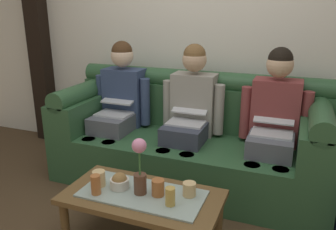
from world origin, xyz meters
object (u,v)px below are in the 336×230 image
(person_left, at_px, (119,103))
(person_right, at_px, (274,120))
(flower_vase, at_px, (140,166))
(snack_bowl, at_px, (120,182))
(cup_far_right, at_px, (96,185))
(person_middle, at_px, (190,110))
(cup_far_left, at_px, (189,189))
(cup_near_left, at_px, (158,188))
(coffee_table, at_px, (142,201))
(cup_near_right, at_px, (99,178))
(cup_far_center, at_px, (170,196))
(couch, at_px, (190,141))

(person_left, relative_size, person_right, 1.00)
(flower_vase, distance_m, snack_bowl, 0.21)
(flower_vase, relative_size, cup_far_right, 2.89)
(person_middle, distance_m, cup_far_right, 1.15)
(cup_far_left, bearing_deg, cup_near_left, -159.86)
(coffee_table, distance_m, snack_bowl, 0.19)
(coffee_table, relative_size, cup_far_right, 7.86)
(person_middle, relative_size, cup_far_right, 9.51)
(cup_near_right, distance_m, cup_far_center, 0.52)
(snack_bowl, distance_m, cup_far_left, 0.46)
(cup_near_left, relative_size, cup_near_right, 1.01)
(flower_vase, xyz_separation_m, cup_far_center, (0.22, -0.06, -0.13))
(couch, xyz_separation_m, cup_near_left, (0.10, -0.97, 0.07))
(couch, xyz_separation_m, coffee_table, (0.00, -0.98, -0.04))
(couch, relative_size, person_left, 1.92)
(person_right, bearing_deg, cup_far_right, -131.43)
(flower_vase, bearing_deg, cup_far_right, -157.04)
(person_middle, distance_m, flower_vase, 0.99)
(person_middle, height_order, flower_vase, person_middle)
(flower_vase, height_order, snack_bowl, flower_vase)
(cup_near_left, xyz_separation_m, cup_far_left, (0.18, 0.07, -0.01))
(flower_vase, bearing_deg, snack_bowl, 175.73)
(cup_near_left, xyz_separation_m, cup_far_center, (0.11, -0.08, 0.00))
(couch, bearing_deg, cup_near_right, -106.93)
(coffee_table, xyz_separation_m, cup_far_center, (0.22, -0.06, 0.11))
(cup_near_left, xyz_separation_m, cup_far_right, (-0.37, -0.13, 0.01))
(snack_bowl, distance_m, cup_near_right, 0.14)
(flower_vase, bearing_deg, cup_far_left, 16.25)
(cup_far_left, bearing_deg, person_middle, 107.76)
(snack_bowl, bearing_deg, cup_far_left, 9.43)
(cup_far_left, relative_size, cup_far_right, 0.68)
(person_left, relative_size, cup_near_right, 11.72)
(cup_near_left, height_order, cup_far_right, cup_far_right)
(cup_far_center, bearing_deg, couch, 101.62)
(flower_vase, bearing_deg, person_middle, 89.46)
(couch, height_order, cup_far_left, couch)
(coffee_table, distance_m, cup_far_left, 0.32)
(person_middle, xyz_separation_m, cup_far_right, (-0.27, -1.09, -0.21))
(person_right, relative_size, cup_near_right, 11.72)
(person_left, distance_m, cup_far_right, 1.20)
(cup_far_center, bearing_deg, person_right, 65.08)
(couch, xyz_separation_m, cup_far_center, (0.22, -1.05, 0.07))
(cup_near_left, distance_m, cup_far_center, 0.14)
(flower_vase, relative_size, snack_bowl, 2.96)
(person_left, height_order, cup_far_center, person_left)
(snack_bowl, relative_size, cup_far_right, 0.97)
(couch, xyz_separation_m, cup_far_left, (0.29, -0.90, 0.06))
(couch, distance_m, person_right, 0.76)
(person_left, height_order, snack_bowl, person_left)
(person_right, xyz_separation_m, cup_near_right, (-1.00, -1.00, -0.22))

